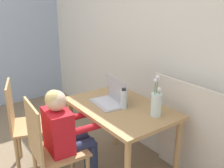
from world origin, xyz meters
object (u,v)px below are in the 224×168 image
chair_spare (26,124)px  flower_vase (156,103)px  laptop (112,97)px  water_bottle (124,99)px  chair_occupied (51,151)px  person_seated (65,131)px

chair_spare → flower_vase: bearing=-121.9°
laptop → flower_vase: bearing=23.9°
chair_spare → water_bottle: (0.69, 0.65, 0.34)m
chair_spare → laptop: size_ratio=2.47×
chair_spare → water_bottle: 1.01m
chair_occupied → person_seated: size_ratio=0.92×
chair_spare → water_bottle: size_ratio=4.83×
chair_occupied → water_bottle: bearing=-96.1°
chair_occupied → person_seated: (0.01, 0.13, 0.14)m
flower_vase → water_bottle: 0.30m
person_seated → laptop: 0.52m
chair_spare → laptop: 0.88m
chair_occupied → flower_vase: 0.93m
person_seated → water_bottle: bearing=-97.6°
water_bottle → chair_occupied: bearing=-100.8°
flower_vase → water_bottle: flower_vase is taller
chair_occupied → chair_spare: bearing=5.7°
chair_occupied → flower_vase: (0.39, 0.76, 0.36)m
laptop → water_bottle: (0.16, 0.02, 0.03)m
laptop → chair_spare: bearing=-123.7°
chair_occupied → laptop: 0.70m
person_seated → laptop: person_seated is taller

